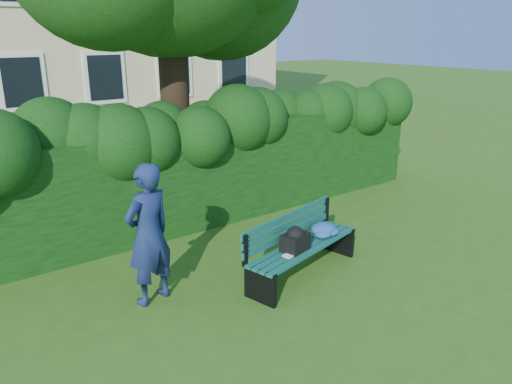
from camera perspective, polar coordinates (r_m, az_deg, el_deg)
ground at (r=7.80m, az=2.67°, el=-7.75°), size 80.00×80.00×0.00m
hedge at (r=9.17m, az=-6.01°, el=2.17°), size 10.00×1.00×1.80m
park_bench at (r=7.25m, az=5.60°, el=-5.53°), size 2.13×1.01×0.89m
man_reading at (r=6.45m, az=-12.19°, el=-4.77°), size 0.77×0.61×1.87m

